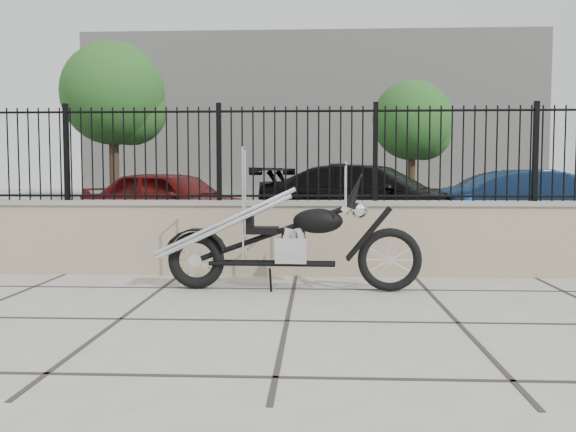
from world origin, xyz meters
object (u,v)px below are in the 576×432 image
(chopper_motorcycle, at_px, (287,218))
(car_blue, at_px, (544,204))
(car_black, at_px, (374,200))
(car_red, at_px, (173,202))

(chopper_motorcycle, distance_m, car_blue, 7.44)
(chopper_motorcycle, height_order, car_black, chopper_motorcycle)
(chopper_motorcycle, bearing_deg, car_black, 78.41)
(chopper_motorcycle, distance_m, car_black, 6.53)
(chopper_motorcycle, relative_size, car_blue, 0.65)
(car_red, xyz_separation_m, car_blue, (7.55, -0.25, -0.01))
(chopper_motorcycle, xyz_separation_m, car_black, (1.56, 6.35, -0.06))
(car_blue, bearing_deg, car_black, 76.14)
(car_red, bearing_deg, chopper_motorcycle, -131.92)
(car_blue, bearing_deg, chopper_motorcycle, 137.62)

